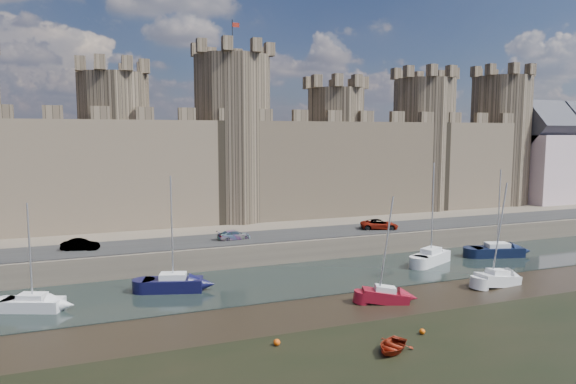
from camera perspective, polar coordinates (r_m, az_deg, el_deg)
name	(u,v)px	position (r m, az deg, el deg)	size (l,w,h in m)	color
water_channel	(277,281)	(52.29, -1.23, -9.87)	(160.00, 12.00, 0.08)	black
quay	(204,216)	(86.03, -9.28, -2.62)	(160.00, 60.00, 2.50)	#4C443A
road	(249,238)	(60.93, -4.39, -5.09)	(160.00, 7.00, 0.10)	black
castle	(216,156)	(73.15, -8.04, 4.02)	(108.50, 11.00, 29.00)	#42382B
car_1	(80,245)	(58.55, -22.09, -5.46)	(1.32, 3.78, 1.25)	gray
car_2	(234,235)	(60.02, -6.02, -4.78)	(1.58, 3.90, 1.13)	gray
car_3	(379,225)	(66.96, 10.11, -3.58)	(2.20, 4.78, 1.33)	gray
sailboat_0	(33,303)	(48.71, -26.50, -10.96)	(5.21, 3.58, 9.08)	silver
sailboat_1	(173,283)	(49.97, -12.64, -9.85)	(5.80, 3.55, 10.87)	black
sailboat_2	(431,257)	(60.82, 15.60, -6.93)	(5.70, 4.12, 11.48)	silver
sailboat_3	(497,250)	(66.96, 22.20, -6.02)	(6.37, 3.81, 10.48)	black
sailboat_4	(385,295)	(46.65, 10.75, -11.17)	(4.33, 2.87, 9.43)	maroon
sailboat_5	(497,278)	(54.76, 22.24, -8.85)	(4.84, 2.23, 10.13)	silver
dinghy_4	(392,347)	(37.15, 11.50, -16.50)	(2.39, 0.69, 3.35)	maroon
buoy_1	(277,342)	(37.42, -1.25, -16.36)	(0.49, 0.49, 0.49)	#D84A09
buoy_3	(422,332)	(40.54, 14.69, -14.77)	(0.44, 0.44, 0.44)	#BD4908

